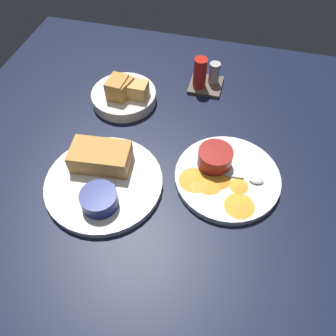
# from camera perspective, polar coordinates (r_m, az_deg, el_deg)

# --- Properties ---
(ground_plane) EXTENTS (1.10, 1.10, 0.03)m
(ground_plane) POSITION_cam_1_polar(r_m,az_deg,el_deg) (0.79, -2.16, -0.15)
(ground_plane) COLOR black
(plate_sandwich_main) EXTENTS (0.26, 0.26, 0.02)m
(plate_sandwich_main) POSITION_cam_1_polar(r_m,az_deg,el_deg) (0.75, -10.91, -2.53)
(plate_sandwich_main) COLOR white
(plate_sandwich_main) RESTS_ON ground_plane
(sandwich_half_near) EXTENTS (0.14, 0.09, 0.05)m
(sandwich_half_near) POSITION_cam_1_polar(r_m,az_deg,el_deg) (0.75, -11.47, 1.89)
(sandwich_half_near) COLOR #C68C42
(sandwich_half_near) RESTS_ON plate_sandwich_main
(ramekin_dark_sauce) EXTENTS (0.08, 0.08, 0.03)m
(ramekin_dark_sauce) POSITION_cam_1_polar(r_m,az_deg,el_deg) (0.70, -11.74, -5.22)
(ramekin_dark_sauce) COLOR navy
(ramekin_dark_sauce) RESTS_ON plate_sandwich_main
(spoon_by_dark_ramekin) EXTENTS (0.02, 0.10, 0.01)m
(spoon_by_dark_ramekin) POSITION_cam_1_polar(r_m,az_deg,el_deg) (0.73, -9.54, -2.18)
(spoon_by_dark_ramekin) COLOR silver
(spoon_by_dark_ramekin) RESTS_ON plate_sandwich_main
(plate_chips_companion) EXTENTS (0.24, 0.24, 0.02)m
(plate_chips_companion) POSITION_cam_1_polar(r_m,az_deg,el_deg) (0.75, 10.07, -1.85)
(plate_chips_companion) COLOR white
(plate_chips_companion) RESTS_ON ground_plane
(ramekin_light_gravy) EXTENTS (0.08, 0.08, 0.04)m
(ramekin_light_gravy) POSITION_cam_1_polar(r_m,az_deg,el_deg) (0.75, 8.07, 1.83)
(ramekin_light_gravy) COLOR maroon
(ramekin_light_gravy) RESTS_ON plate_chips_companion
(spoon_by_gravy_ramekin) EXTENTS (0.10, 0.02, 0.01)m
(spoon_by_gravy_ramekin) POSITION_cam_1_polar(r_m,az_deg,el_deg) (0.75, 13.96, -1.87)
(spoon_by_gravy_ramekin) COLOR silver
(spoon_by_gravy_ramekin) RESTS_ON plate_chips_companion
(plantain_chip_scatter) EXTENTS (0.19, 0.13, 0.01)m
(plantain_chip_scatter) POSITION_cam_1_polar(r_m,az_deg,el_deg) (0.72, 8.00, -3.18)
(plantain_chip_scatter) COLOR gold
(plantain_chip_scatter) RESTS_ON plate_chips_companion
(bread_basket_rear) EXTENTS (0.17, 0.17, 0.08)m
(bread_basket_rear) POSITION_cam_1_polar(r_m,az_deg,el_deg) (0.92, -7.54, 12.41)
(bread_basket_rear) COLOR silver
(bread_basket_rear) RESTS_ON ground_plane
(condiment_caddy) EXTENTS (0.09, 0.09, 0.10)m
(condiment_caddy) POSITION_cam_1_polar(r_m,az_deg,el_deg) (0.96, 6.37, 15.25)
(condiment_caddy) COLOR brown
(condiment_caddy) RESTS_ON ground_plane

